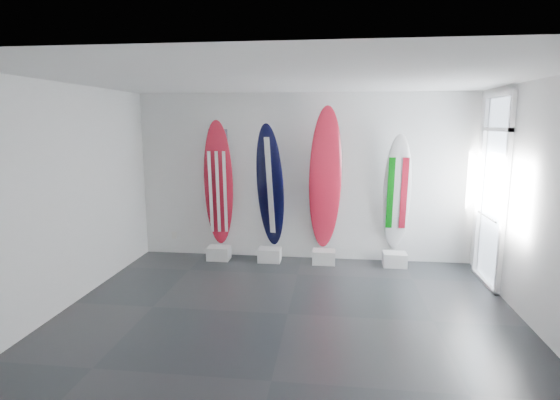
# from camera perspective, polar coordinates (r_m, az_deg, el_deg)

# --- Properties ---
(floor) EXTENTS (6.00, 6.00, 0.00)m
(floor) POSITION_cam_1_polar(r_m,az_deg,el_deg) (6.01, 1.01, -14.44)
(floor) COLOR black
(floor) RESTS_ON ground
(ceiling) EXTENTS (6.00, 6.00, 0.00)m
(ceiling) POSITION_cam_1_polar(r_m,az_deg,el_deg) (5.49, 1.11, 15.36)
(ceiling) COLOR white
(ceiling) RESTS_ON wall_back
(wall_back) EXTENTS (6.00, 0.00, 6.00)m
(wall_back) POSITION_cam_1_polar(r_m,az_deg,el_deg) (8.02, 2.91, 2.93)
(wall_back) COLOR white
(wall_back) RESTS_ON ground
(wall_front) EXTENTS (6.00, 0.00, 6.00)m
(wall_front) POSITION_cam_1_polar(r_m,az_deg,el_deg) (3.15, -3.71, -8.24)
(wall_front) COLOR white
(wall_front) RESTS_ON ground
(wall_left) EXTENTS (0.00, 5.00, 5.00)m
(wall_left) POSITION_cam_1_polar(r_m,az_deg,el_deg) (6.58, -25.91, 0.37)
(wall_left) COLOR white
(wall_left) RESTS_ON ground
(wall_right) EXTENTS (0.00, 5.00, 5.00)m
(wall_right) POSITION_cam_1_polar(r_m,az_deg,el_deg) (6.04, 30.65, -0.80)
(wall_right) COLOR white
(wall_right) RESTS_ON ground
(display_block_usa) EXTENTS (0.40, 0.30, 0.24)m
(display_block_usa) POSITION_cam_1_polar(r_m,az_deg,el_deg) (8.24, -7.87, -6.78)
(display_block_usa) COLOR silver
(display_block_usa) RESTS_ON floor
(surfboard_usa) EXTENTS (0.56, 0.41, 2.29)m
(surfboard_usa) POSITION_cam_1_polar(r_m,az_deg,el_deg) (8.07, -7.90, 2.04)
(surfboard_usa) COLOR maroon
(surfboard_usa) RESTS_ON display_block_usa
(display_block_navy) EXTENTS (0.40, 0.30, 0.24)m
(display_block_navy) POSITION_cam_1_polar(r_m,az_deg,el_deg) (8.06, -1.34, -7.08)
(display_block_navy) COLOR silver
(display_block_navy) RESTS_ON floor
(surfboard_navy) EXTENTS (0.60, 0.55, 2.24)m
(surfboard_navy) POSITION_cam_1_polar(r_m,az_deg,el_deg) (7.88, -1.27, 1.74)
(surfboard_navy) COLOR black
(surfboard_navy) RESTS_ON display_block_navy
(display_block_swiss) EXTENTS (0.40, 0.30, 0.24)m
(display_block_swiss) POSITION_cam_1_polar(r_m,az_deg,el_deg) (7.98, 5.66, -7.29)
(display_block_swiss) COLOR silver
(display_block_swiss) RESTS_ON floor
(surfboard_swiss) EXTENTS (0.63, 0.45, 2.53)m
(surfboard_swiss) POSITION_cam_1_polar(r_m,az_deg,el_deg) (7.79, 5.85, 2.68)
(surfboard_swiss) COLOR maroon
(surfboard_swiss) RESTS_ON display_block_swiss
(display_block_italy) EXTENTS (0.40, 0.30, 0.24)m
(display_block_italy) POSITION_cam_1_polar(r_m,az_deg,el_deg) (8.05, 14.52, -7.42)
(display_block_italy) COLOR silver
(display_block_italy) RESTS_ON floor
(surfboard_italy) EXTENTS (0.49, 0.43, 2.07)m
(surfboard_italy) POSITION_cam_1_polar(r_m,az_deg,el_deg) (7.89, 14.79, 0.79)
(surfboard_italy) COLOR silver
(surfboard_italy) RESTS_ON display_block_italy
(wall_outlet) EXTENTS (0.09, 0.02, 0.13)m
(wall_outlet) POSITION_cam_1_polar(r_m,az_deg,el_deg) (8.74, -13.45, -4.43)
(wall_outlet) COLOR silver
(wall_outlet) RESTS_ON wall_back
(glass_door) EXTENTS (0.12, 1.16, 2.85)m
(glass_door) POSITION_cam_1_polar(r_m,az_deg,el_deg) (7.47, 25.70, 0.84)
(glass_door) COLOR white
(glass_door) RESTS_ON floor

